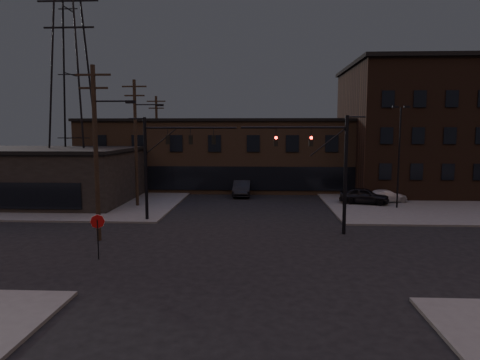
# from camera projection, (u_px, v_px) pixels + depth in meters

# --- Properties ---
(ground) EXTENTS (140.00, 140.00, 0.00)m
(ground) POSITION_uv_depth(u_px,v_px,m) (246.00, 251.00, 24.95)
(ground) COLOR black
(ground) RESTS_ON ground
(sidewalk_ne) EXTENTS (30.00, 30.00, 0.15)m
(sidewalk_ne) POSITION_uv_depth(u_px,v_px,m) (459.00, 196.00, 45.69)
(sidewalk_ne) COLOR #474744
(sidewalk_ne) RESTS_ON ground
(sidewalk_nw) EXTENTS (30.00, 30.00, 0.15)m
(sidewalk_nw) POSITION_uv_depth(u_px,v_px,m) (57.00, 193.00, 47.84)
(sidewalk_nw) COLOR #474744
(sidewalk_nw) RESTS_ON ground
(building_row) EXTENTS (40.00, 12.00, 8.00)m
(building_row) POSITION_uv_depth(u_px,v_px,m) (254.00, 155.00, 52.26)
(building_row) COLOR #493627
(building_row) RESTS_ON ground
(building_right) EXTENTS (22.00, 16.00, 14.00)m
(building_right) POSITION_uv_depth(u_px,v_px,m) (446.00, 130.00, 48.86)
(building_right) COLOR black
(building_right) RESTS_ON ground
(building_left) EXTENTS (16.00, 12.00, 5.00)m
(building_left) POSITION_uv_depth(u_px,v_px,m) (46.00, 177.00, 41.51)
(building_left) COLOR black
(building_left) RESTS_ON ground
(traffic_signal_near) EXTENTS (7.12, 0.24, 8.00)m
(traffic_signal_near) POSITION_uv_depth(u_px,v_px,m) (329.00, 162.00, 28.58)
(traffic_signal_near) COLOR black
(traffic_signal_near) RESTS_ON ground
(traffic_signal_far) EXTENTS (7.12, 0.24, 8.00)m
(traffic_signal_far) POSITION_uv_depth(u_px,v_px,m) (162.00, 157.00, 32.63)
(traffic_signal_far) COLOR black
(traffic_signal_far) RESTS_ON ground
(stop_sign) EXTENTS (0.72, 0.33, 2.48)m
(stop_sign) POSITION_uv_depth(u_px,v_px,m) (98.00, 226.00, 23.15)
(stop_sign) COLOR black
(stop_sign) RESTS_ON ground
(utility_pole_near) EXTENTS (3.70, 0.28, 11.00)m
(utility_pole_near) POSITION_uv_depth(u_px,v_px,m) (97.00, 149.00, 26.71)
(utility_pole_near) COLOR black
(utility_pole_near) RESTS_ON ground
(utility_pole_mid) EXTENTS (3.70, 0.28, 11.50)m
(utility_pole_mid) POSITION_uv_depth(u_px,v_px,m) (136.00, 140.00, 38.64)
(utility_pole_mid) COLOR black
(utility_pole_mid) RESTS_ON ground
(utility_pole_far) EXTENTS (2.20, 0.28, 11.00)m
(utility_pole_far) POSITION_uv_depth(u_px,v_px,m) (157.00, 141.00, 50.63)
(utility_pole_far) COLOR black
(utility_pole_far) RESTS_ON ground
(transmission_tower) EXTENTS (7.00, 7.00, 25.00)m
(transmission_tower) POSITION_uv_depth(u_px,v_px,m) (71.00, 74.00, 42.24)
(transmission_tower) COLOR black
(transmission_tower) RESTS_ON ground
(lot_light_a) EXTENTS (1.50, 0.28, 9.14)m
(lot_light_a) POSITION_uv_depth(u_px,v_px,m) (399.00, 147.00, 37.57)
(lot_light_a) COLOR black
(lot_light_a) RESTS_ON ground
(lot_light_b) EXTENTS (1.50, 0.28, 9.14)m
(lot_light_b) POSITION_uv_depth(u_px,v_px,m) (445.00, 146.00, 42.23)
(lot_light_b) COLOR black
(lot_light_b) RESTS_ON ground
(parked_car_lot_a) EXTENTS (4.81, 2.97, 1.53)m
(parked_car_lot_a) POSITION_uv_depth(u_px,v_px,m) (364.00, 196.00, 40.10)
(parked_car_lot_a) COLOR black
(parked_car_lot_a) RESTS_ON sidewalk_ne
(parked_car_lot_b) EXTENTS (4.35, 2.56, 1.18)m
(parked_car_lot_b) POSITION_uv_depth(u_px,v_px,m) (386.00, 196.00, 41.09)
(parked_car_lot_b) COLOR #B6B6B9
(parked_car_lot_b) RESTS_ON sidewalk_ne
(car_crossing) EXTENTS (1.86, 5.16, 1.69)m
(car_crossing) POSITION_uv_depth(u_px,v_px,m) (242.00, 188.00, 45.86)
(car_crossing) COLOR black
(car_crossing) RESTS_ON ground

